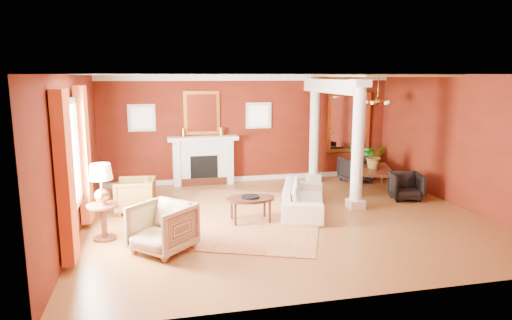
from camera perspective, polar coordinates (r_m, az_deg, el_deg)
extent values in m
plane|color=brown|center=(9.48, 3.65, -7.20)|extent=(8.00, 8.00, 0.00)
cube|color=#62190D|center=(12.50, -0.83, 3.98)|extent=(8.00, 0.04, 2.90)
cube|color=#62190D|center=(5.94, 13.46, -3.77)|extent=(8.00, 0.04, 2.90)
cube|color=#62190D|center=(8.88, -21.83, 0.48)|extent=(0.04, 7.00, 2.90)
cube|color=#62190D|center=(10.96, 24.24, 2.10)|extent=(0.04, 7.00, 2.90)
cube|color=silver|center=(9.02, 3.87, 10.62)|extent=(8.00, 7.00, 0.04)
cube|color=silver|center=(12.26, -6.61, -0.25)|extent=(1.60, 0.34, 1.20)
cube|color=black|center=(12.12, -6.50, -1.09)|extent=(0.72, 0.03, 0.70)
cube|color=black|center=(12.19, -6.46, -2.70)|extent=(1.20, 0.05, 0.20)
cube|color=silver|center=(12.12, -6.65, 2.69)|extent=(1.85, 0.42, 0.10)
cube|color=silver|center=(12.18, -9.86, -0.41)|extent=(0.16, 0.40, 1.20)
cube|color=silver|center=(12.32, -3.36, -0.14)|extent=(0.16, 0.40, 1.20)
cube|color=gold|center=(12.21, -6.80, 5.87)|extent=(0.95, 0.06, 1.15)
cube|color=white|center=(12.18, -6.79, 5.85)|extent=(0.78, 0.02, 0.98)
cube|color=silver|center=(12.17, -14.10, 5.13)|extent=(0.70, 0.06, 0.70)
cube|color=white|center=(12.13, -14.11, 5.12)|extent=(0.54, 0.02, 0.54)
cube|color=silver|center=(12.49, 0.32, 5.59)|extent=(0.70, 0.06, 0.70)
cube|color=white|center=(12.46, 0.36, 5.57)|extent=(0.54, 0.02, 0.54)
cube|color=white|center=(8.27, -22.40, 0.45)|extent=(0.03, 1.30, 1.70)
cube|color=silver|center=(7.59, -22.98, -0.45)|extent=(0.08, 0.10, 1.90)
cube|color=silver|center=(8.95, -21.46, 1.23)|extent=(0.08, 0.10, 1.90)
cube|color=#C54921|center=(7.31, -22.75, -2.02)|extent=(0.18, 0.55, 2.60)
cube|color=#C54921|center=(9.26, -20.71, 0.63)|extent=(0.18, 0.55, 2.60)
cube|color=silver|center=(10.31, 12.32, -5.37)|extent=(0.34, 0.34, 0.20)
cylinder|color=silver|center=(10.02, 12.63, 2.07)|extent=(0.26, 0.26, 2.50)
cube|color=silver|center=(9.92, 12.92, 9.34)|extent=(0.36, 0.36, 0.16)
cube|color=silver|center=(12.72, 7.18, -2.16)|extent=(0.34, 0.34, 0.20)
cylinder|color=silver|center=(12.49, 7.32, 3.89)|extent=(0.26, 0.26, 2.50)
cube|color=silver|center=(12.41, 7.46, 9.72)|extent=(0.36, 0.36, 0.16)
cube|color=silver|center=(11.39, 9.38, 9.09)|extent=(0.30, 3.20, 0.32)
cube|color=gold|center=(11.73, 14.99, 10.14)|extent=(2.30, 3.40, 0.04)
cube|color=gold|center=(13.36, 11.50, 4.62)|extent=(1.30, 0.06, 1.70)
cube|color=white|center=(13.33, 11.56, 4.61)|extent=(1.10, 0.02, 1.50)
cylinder|color=#B07637|center=(11.80, 15.03, 8.70)|extent=(0.02, 0.02, 0.65)
sphere|color=#B07637|center=(11.82, 14.95, 7.13)|extent=(0.20, 0.20, 0.20)
sphere|color=#F3E5CE|center=(11.95, 16.14, 6.96)|extent=(0.09, 0.09, 0.09)
sphere|color=#F3E5CE|center=(12.09, 14.72, 7.07)|extent=(0.09, 0.09, 0.09)
sphere|color=#F3E5CE|center=(11.86, 13.60, 7.06)|extent=(0.09, 0.09, 0.09)
sphere|color=#F3E5CE|center=(11.57, 14.32, 6.94)|extent=(0.09, 0.09, 0.09)
sphere|color=#F3E5CE|center=(11.62, 15.94, 6.88)|extent=(0.09, 0.09, 0.09)
cube|color=silver|center=(12.38, -0.81, 10.27)|extent=(8.00, 0.08, 0.16)
cube|color=silver|center=(12.70, -0.78, -2.29)|extent=(8.00, 0.08, 0.12)
cube|color=maroon|center=(9.52, -1.31, -7.05)|extent=(4.32, 4.87, 0.02)
imported|color=beige|center=(9.82, 6.00, -4.09)|extent=(1.30, 2.20, 0.83)
imported|color=black|center=(10.06, -14.87, -4.09)|extent=(0.81, 0.86, 0.80)
imported|color=tan|center=(7.75, -11.62, -8.01)|extent=(1.20, 1.20, 0.90)
cylinder|color=black|center=(9.08, -0.71, -4.87)|extent=(0.98, 0.98, 0.05)
cylinder|color=black|center=(8.88, -2.59, -6.92)|extent=(0.05, 0.05, 0.44)
cylinder|color=black|center=(9.02, 1.74, -6.63)|extent=(0.05, 0.05, 0.44)
cylinder|color=black|center=(9.29, -3.07, -6.14)|extent=(0.05, 0.05, 0.44)
cylinder|color=black|center=(9.42, 1.07, -5.88)|extent=(0.05, 0.05, 0.44)
imported|color=black|center=(9.10, -1.20, -4.01)|extent=(0.15, 0.04, 0.20)
cylinder|color=black|center=(8.70, -18.36, -9.24)|extent=(0.40, 0.40, 0.04)
cylinder|color=black|center=(8.61, -18.48, -7.42)|extent=(0.10, 0.10, 0.62)
cylinder|color=black|center=(8.52, -18.60, -5.43)|extent=(0.55, 0.55, 0.04)
sphere|color=#B07637|center=(8.47, -18.67, -4.23)|extent=(0.26, 0.26, 0.26)
cylinder|color=#B07637|center=(8.43, -18.75, -3.03)|extent=(0.03, 0.03, 0.27)
cone|color=#F3E5CE|center=(8.38, -18.85, -1.39)|extent=(0.40, 0.40, 0.27)
imported|color=black|center=(11.94, 14.44, -1.55)|extent=(1.07, 1.70, 0.90)
imported|color=black|center=(11.27, 18.23, -2.98)|extent=(0.80, 0.77, 0.70)
imported|color=black|center=(12.75, 12.33, -1.00)|extent=(0.80, 0.76, 0.76)
sphere|color=#164520|center=(13.34, 13.77, -1.46)|extent=(0.37, 0.37, 0.37)
cylinder|color=#164520|center=(13.29, 13.82, -0.35)|extent=(0.33, 0.33, 0.87)
imported|color=#26591E|center=(11.85, 14.61, 1.76)|extent=(0.75, 0.79, 0.49)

